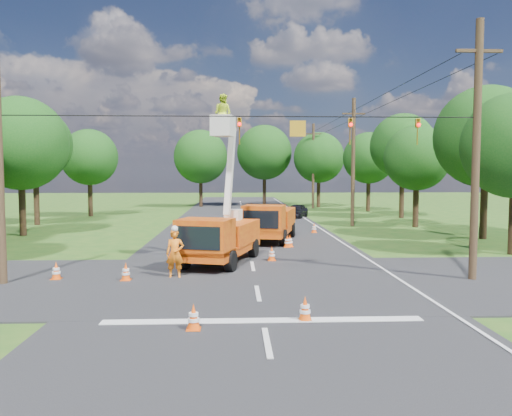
{
  "coord_description": "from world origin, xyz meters",
  "views": [
    {
      "loc": [
        -0.78,
        -16.89,
        4.17
      ],
      "look_at": [
        0.17,
        5.53,
        2.6
      ],
      "focal_mm": 35.0,
      "sensor_mm": 36.0,
      "label": 1
    }
  ],
  "objects_px": {
    "traffic_cone_1": "(305,309)",
    "pole_right_far": "(313,165)",
    "tree_right_c": "(417,158)",
    "tree_right_b": "(486,137)",
    "bucket_truck": "(220,228)",
    "tree_far_c": "(319,158)",
    "traffic_cone_2": "(272,254)",
    "traffic_cone_4": "(126,272)",
    "traffic_cone_0": "(194,317)",
    "tree_left_f": "(89,157)",
    "traffic_cone_3": "(287,241)",
    "tree_left_d": "(20,144)",
    "tree_left_e": "(35,144)",
    "traffic_cone_5": "(56,271)",
    "traffic_cone_7": "(314,228)",
    "distant_car": "(297,211)",
    "tree_right_d": "(403,146)",
    "pole_right_mid": "(353,161)",
    "tree_far_a": "(201,157)",
    "second_truck": "(270,222)",
    "traffic_cone_8": "(290,241)",
    "tree_right_e": "(369,158)",
    "pole_right_near": "(476,149)",
    "tree_far_b": "(264,153)",
    "ground_worker": "(175,254)"
  },
  "relations": [
    {
      "from": "tree_right_e",
      "to": "tree_left_e",
      "type": "bearing_deg",
      "value": -156.98
    },
    {
      "from": "pole_right_mid",
      "to": "tree_far_b",
      "type": "relative_size",
      "value": 0.97
    },
    {
      "from": "traffic_cone_0",
      "to": "tree_right_c",
      "type": "relative_size",
      "value": 0.09
    },
    {
      "from": "traffic_cone_1",
      "to": "tree_right_b",
      "type": "distance_m",
      "value": 22.87
    },
    {
      "from": "traffic_cone_5",
      "to": "tree_right_e",
      "type": "xyz_separation_m",
      "value": [
        21.57,
        34.33,
        5.45
      ]
    },
    {
      "from": "pole_right_far",
      "to": "tree_far_b",
      "type": "distance_m",
      "value": 7.63
    },
    {
      "from": "second_truck",
      "to": "traffic_cone_1",
      "type": "height_order",
      "value": "second_truck"
    },
    {
      "from": "tree_left_e",
      "to": "traffic_cone_5",
      "type": "bearing_deg",
      "value": -67.05
    },
    {
      "from": "traffic_cone_2",
      "to": "pole_right_near",
      "type": "bearing_deg",
      "value": -30.72
    },
    {
      "from": "second_truck",
      "to": "traffic_cone_8",
      "type": "relative_size",
      "value": 9.32
    },
    {
      "from": "second_truck",
      "to": "tree_far_a",
      "type": "xyz_separation_m",
      "value": [
        -6.33,
        31.71,
        4.97
      ]
    },
    {
      "from": "traffic_cone_2",
      "to": "traffic_cone_4",
      "type": "relative_size",
      "value": 1.0
    },
    {
      "from": "traffic_cone_0",
      "to": "tree_far_a",
      "type": "relative_size",
      "value": 0.07
    },
    {
      "from": "bucket_truck",
      "to": "traffic_cone_2",
      "type": "xyz_separation_m",
      "value": [
        2.42,
        0.55,
        -1.31
      ]
    },
    {
      "from": "distant_car",
      "to": "traffic_cone_2",
      "type": "relative_size",
      "value": 5.36
    },
    {
      "from": "traffic_cone_4",
      "to": "tree_right_d",
      "type": "xyz_separation_m",
      "value": [
        19.81,
        26.65,
        6.32
      ]
    },
    {
      "from": "traffic_cone_1",
      "to": "traffic_cone_4",
      "type": "height_order",
      "value": "same"
    },
    {
      "from": "traffic_cone_0",
      "to": "tree_right_d",
      "type": "distance_m",
      "value": 37.39
    },
    {
      "from": "pole_right_near",
      "to": "tree_far_b",
      "type": "bearing_deg",
      "value": 96.97
    },
    {
      "from": "tree_right_b",
      "to": "tree_far_a",
      "type": "height_order",
      "value": "tree_right_b"
    },
    {
      "from": "pole_right_far",
      "to": "tree_far_a",
      "type": "xyz_separation_m",
      "value": [
        -13.5,
        3.0,
        1.08
      ]
    },
    {
      "from": "traffic_cone_5",
      "to": "tree_left_d",
      "type": "xyz_separation_m",
      "value": [
        -7.23,
        14.33,
        5.77
      ]
    },
    {
      "from": "distant_car",
      "to": "traffic_cone_3",
      "type": "relative_size",
      "value": 5.36
    },
    {
      "from": "second_truck",
      "to": "tree_far_c",
      "type": "xyz_separation_m",
      "value": [
        8.17,
        30.71,
        4.84
      ]
    },
    {
      "from": "tree_left_d",
      "to": "tree_far_c",
      "type": "height_order",
      "value": "tree_left_d"
    },
    {
      "from": "pole_right_mid",
      "to": "tree_right_d",
      "type": "distance_m",
      "value": 9.55
    },
    {
      "from": "tree_left_d",
      "to": "tree_right_e",
      "type": "relative_size",
      "value": 1.07
    },
    {
      "from": "traffic_cone_1",
      "to": "tree_left_f",
      "type": "relative_size",
      "value": 0.08
    },
    {
      "from": "tree_right_b",
      "to": "tree_far_c",
      "type": "height_order",
      "value": "tree_right_b"
    },
    {
      "from": "traffic_cone_0",
      "to": "tree_left_f",
      "type": "distance_m",
      "value": 38.49
    },
    {
      "from": "distant_car",
      "to": "tree_right_b",
      "type": "height_order",
      "value": "tree_right_b"
    },
    {
      "from": "tree_right_d",
      "to": "traffic_cone_5",
      "type": "bearing_deg",
      "value": -130.61
    },
    {
      "from": "bucket_truck",
      "to": "tree_right_c",
      "type": "height_order",
      "value": "tree_right_c"
    },
    {
      "from": "traffic_cone_3",
      "to": "tree_right_c",
      "type": "xyz_separation_m",
      "value": [
        11.06,
        10.29,
        4.95
      ]
    },
    {
      "from": "ground_worker",
      "to": "tree_right_d",
      "type": "bearing_deg",
      "value": 52.54
    },
    {
      "from": "pole_right_far",
      "to": "tree_far_c",
      "type": "bearing_deg",
      "value": 63.43
    },
    {
      "from": "distant_car",
      "to": "tree_left_f",
      "type": "xyz_separation_m",
      "value": [
        -19.8,
        2.5,
        5.04
      ]
    },
    {
      "from": "ground_worker",
      "to": "traffic_cone_2",
      "type": "bearing_deg",
      "value": 38.3
    },
    {
      "from": "tree_far_a",
      "to": "traffic_cone_1",
      "type": "bearing_deg",
      "value": -82.69
    },
    {
      "from": "bucket_truck",
      "to": "tree_far_c",
      "type": "xyz_separation_m",
      "value": [
        10.96,
        38.07,
        4.39
      ]
    },
    {
      "from": "traffic_cone_3",
      "to": "tree_far_c",
      "type": "distance_m",
      "value": 34.56
    },
    {
      "from": "distant_car",
      "to": "pole_right_mid",
      "type": "distance_m",
      "value": 9.4
    },
    {
      "from": "tree_left_f",
      "to": "tree_right_b",
      "type": "height_order",
      "value": "tree_right_b"
    },
    {
      "from": "traffic_cone_1",
      "to": "pole_right_far",
      "type": "distance_m",
      "value": 46.02
    },
    {
      "from": "traffic_cone_0",
      "to": "tree_left_d",
      "type": "distance_m",
      "value": 25.31
    },
    {
      "from": "tree_far_c",
      "to": "tree_right_b",
      "type": "bearing_deg",
      "value": -79.61
    },
    {
      "from": "tree_right_c",
      "to": "tree_right_b",
      "type": "bearing_deg",
      "value": -75.58
    },
    {
      "from": "bucket_truck",
      "to": "tree_far_a",
      "type": "xyz_separation_m",
      "value": [
        -3.54,
        39.07,
        4.52
      ]
    },
    {
      "from": "traffic_cone_7",
      "to": "distant_car",
      "type": "bearing_deg",
      "value": 88.73
    },
    {
      "from": "tree_right_d",
      "to": "bucket_truck",
      "type": "bearing_deg",
      "value": -125.17
    }
  ]
}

